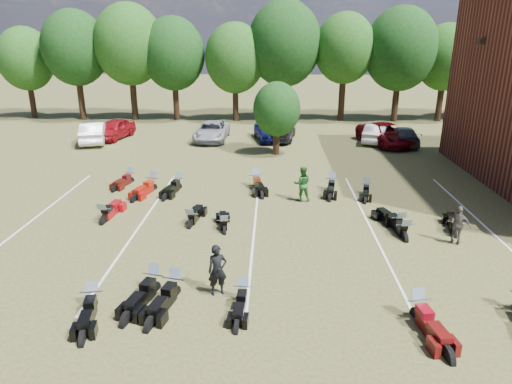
{
  "coord_description": "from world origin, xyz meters",
  "views": [
    {
      "loc": [
        -2.28,
        -15.26,
        7.92
      ],
      "look_at": [
        -2.98,
        4.0,
        1.2
      ],
      "focal_mm": 32.0,
      "sensor_mm": 36.0,
      "label": 1
    }
  ],
  "objects_px": {
    "car_4": "(268,131)",
    "motorcycle_14": "(131,183)",
    "person_black": "(217,270)",
    "motorcycle_3": "(175,296)",
    "motorcycle_7": "(104,223)",
    "person_green": "(302,184)",
    "car_0": "(114,129)",
    "person_grey": "(458,225)"
  },
  "relations": [
    {
      "from": "car_4",
      "to": "motorcycle_14",
      "type": "height_order",
      "value": "car_4"
    },
    {
      "from": "person_black",
      "to": "motorcycle_3",
      "type": "bearing_deg",
      "value": 169.56
    },
    {
      "from": "car_4",
      "to": "motorcycle_7",
      "type": "bearing_deg",
      "value": -124.33
    },
    {
      "from": "person_green",
      "to": "motorcycle_7",
      "type": "relative_size",
      "value": 0.74
    },
    {
      "from": "motorcycle_14",
      "to": "person_black",
      "type": "bearing_deg",
      "value": -46.45
    },
    {
      "from": "motorcycle_14",
      "to": "motorcycle_7",
      "type": "bearing_deg",
      "value": -69.94
    },
    {
      "from": "car_4",
      "to": "motorcycle_3",
      "type": "height_order",
      "value": "car_4"
    },
    {
      "from": "car_4",
      "to": "car_0",
      "type": "bearing_deg",
      "value": 167.82
    },
    {
      "from": "person_black",
      "to": "motorcycle_3",
      "type": "xyz_separation_m",
      "value": [
        -1.36,
        -0.21,
        -0.85
      ]
    },
    {
      "from": "person_black",
      "to": "person_grey",
      "type": "height_order",
      "value": "person_black"
    },
    {
      "from": "car_4",
      "to": "person_green",
      "type": "height_order",
      "value": "person_green"
    },
    {
      "from": "person_green",
      "to": "motorcycle_3",
      "type": "bearing_deg",
      "value": 60.85
    },
    {
      "from": "car_0",
      "to": "motorcycle_3",
      "type": "relative_size",
      "value": 1.92
    },
    {
      "from": "car_0",
      "to": "person_green",
      "type": "xyz_separation_m",
      "value": [
        14.02,
        -13.76,
        0.12
      ]
    },
    {
      "from": "car_4",
      "to": "person_grey",
      "type": "xyz_separation_m",
      "value": [
        7.72,
        -18.36,
        0.05
      ]
    },
    {
      "from": "car_0",
      "to": "motorcycle_14",
      "type": "bearing_deg",
      "value": -56.85
    },
    {
      "from": "person_green",
      "to": "motorcycle_14",
      "type": "distance_m",
      "value": 9.83
    },
    {
      "from": "car_4",
      "to": "person_black",
      "type": "relative_size",
      "value": 2.56
    },
    {
      "from": "car_0",
      "to": "motorcycle_3",
      "type": "distance_m",
      "value": 24.63
    },
    {
      "from": "motorcycle_7",
      "to": "motorcycle_14",
      "type": "distance_m",
      "value": 5.73
    },
    {
      "from": "car_0",
      "to": "motorcycle_14",
      "type": "relative_size",
      "value": 2.1
    },
    {
      "from": "motorcycle_14",
      "to": "car_4",
      "type": "bearing_deg",
      "value": 70.33
    },
    {
      "from": "person_black",
      "to": "motorcycle_3",
      "type": "relative_size",
      "value": 0.72
    },
    {
      "from": "car_0",
      "to": "motorcycle_7",
      "type": "distance_m",
      "value": 17.66
    },
    {
      "from": "person_green",
      "to": "motorcycle_3",
      "type": "distance_m",
      "value": 10.09
    },
    {
      "from": "car_0",
      "to": "motorcycle_3",
      "type": "xyz_separation_m",
      "value": [
        9.46,
        -22.73,
        -0.77
      ]
    },
    {
      "from": "person_grey",
      "to": "motorcycle_7",
      "type": "distance_m",
      "value": 14.85
    },
    {
      "from": "motorcycle_7",
      "to": "motorcycle_14",
      "type": "relative_size",
      "value": 1.11
    },
    {
      "from": "person_black",
      "to": "motorcycle_7",
      "type": "distance_m",
      "value": 8.06
    },
    {
      "from": "car_0",
      "to": "person_grey",
      "type": "height_order",
      "value": "person_grey"
    },
    {
      "from": "car_0",
      "to": "motorcycle_14",
      "type": "xyz_separation_m",
      "value": [
        4.58,
        -11.18,
        -0.77
      ]
    },
    {
      "from": "person_green",
      "to": "motorcycle_3",
      "type": "height_order",
      "value": "person_green"
    },
    {
      "from": "person_green",
      "to": "motorcycle_14",
      "type": "relative_size",
      "value": 0.83
    },
    {
      "from": "car_4",
      "to": "motorcycle_14",
      "type": "relative_size",
      "value": 2.02
    },
    {
      "from": "person_green",
      "to": "motorcycle_14",
      "type": "height_order",
      "value": "person_green"
    },
    {
      "from": "car_4",
      "to": "person_green",
      "type": "xyz_separation_m",
      "value": [
        1.88,
        -13.64,
        0.14
      ]
    },
    {
      "from": "car_4",
      "to": "motorcycle_7",
      "type": "xyz_separation_m",
      "value": [
        -7.02,
        -16.77,
        -0.74
      ]
    },
    {
      "from": "car_4",
      "to": "person_black",
      "type": "distance_m",
      "value": 22.43
    },
    {
      "from": "person_grey",
      "to": "motorcycle_14",
      "type": "bearing_deg",
      "value": 6.5
    },
    {
      "from": "person_green",
      "to": "person_grey",
      "type": "height_order",
      "value": "person_green"
    },
    {
      "from": "car_0",
      "to": "car_4",
      "type": "bearing_deg",
      "value": 10.29
    },
    {
      "from": "car_4",
      "to": "motorcycle_3",
      "type": "bearing_deg",
      "value": -108.35
    }
  ]
}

